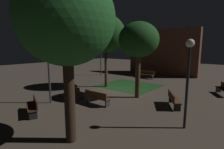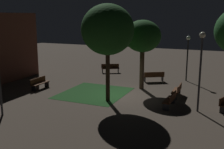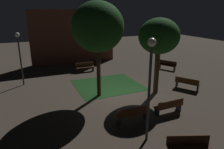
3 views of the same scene
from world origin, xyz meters
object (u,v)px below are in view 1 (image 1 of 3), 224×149
Objects in this scene: bench_by_lamp at (173,99)px; tree_back_left at (66,20)px; bench_front_left at (33,105)px; lamp_post_path_center at (48,54)px; bench_back_row at (97,97)px; bench_lawn_edge at (224,89)px; tree_near_wall at (106,34)px; bench_corner at (73,91)px; bench_path_side at (147,74)px; lamp_post_plaza_west at (101,53)px; tree_back_right at (139,40)px; lamp_post_near_wall at (188,68)px.

bench_by_lamp is 7.82m from tree_back_left.
bench_front_left is 0.39× the size of lamp_post_path_center.
bench_front_left is (-1.61, -3.32, 0.00)m from bench_back_row.
bench_lawn_edge is 0.28× the size of tree_near_wall.
bench_corner is 3.41m from bench_front_left.
bench_path_side is at bearing 101.37° from bench_back_row.
bench_by_lamp is 0.28× the size of tree_near_wall.
lamp_post_plaza_west reaches higher than bench_path_side.
lamp_post_plaza_west reaches higher than bench_front_left.
tree_near_wall reaches higher than tree_back_left.
bench_corner is at bearing -156.22° from bench_by_lamp.
tree_back_left reaches higher than bench_corner.
bench_front_left is at bearing -76.70° from bench_corner.
lamp_post_plaza_west is (-11.60, 5.89, 2.41)m from bench_by_lamp.
bench_by_lamp is 0.38× the size of lamp_post_path_center.
tree_back_left is (4.31, -14.10, 4.08)m from bench_path_side.
tree_back_left is (4.62, -3.72, 4.08)m from bench_corner.
bench_lawn_edge is 7.66m from tree_back_right.
tree_near_wall is at bearing 122.95° from tree_back_left.
bench_lawn_edge is 0.38× the size of lamp_post_path_center.
bench_back_row is 11.86m from lamp_post_plaza_west.
lamp_post_plaza_west reaches higher than bench_corner.
tree_back_right is (3.53, 3.01, 3.60)m from bench_corner.
bench_corner is 1.01× the size of bench_by_lamp.
bench_back_row is 6.59m from tree_near_wall.
bench_by_lamp is (5.45, 6.07, 0.00)m from bench_front_left.
bench_path_side is at bearing 113.60° from tree_back_right.
bench_path_side is 15.30m from tree_back_left.
lamp_post_near_wall is (3.08, 3.92, -1.82)m from tree_back_left.
lamp_post_path_center is (-0.98, 1.63, 2.73)m from bench_front_left.
tree_back_right reaches higher than bench_back_row.
lamp_post_near_wall is (7.90, 1.89, -0.47)m from lamp_post_path_center.
bench_lawn_edge is at bearing 72.37° from tree_back_left.
lamp_post_near_wall reaches higher than bench_back_row.
tree_back_right is at bearing -15.55° from tree_near_wall.
lamp_post_path_center is (-0.20, -1.69, 2.73)m from bench_corner.
bench_path_side is 6.40m from lamp_post_plaza_west.
bench_lawn_edge is 0.46× the size of lamp_post_near_wall.
lamp_post_plaza_west is at bearing 128.90° from tree_back_left.
bench_lawn_edge is 13.02m from lamp_post_path_center.
lamp_post_path_center is (-0.50, -12.08, 2.73)m from bench_path_side.
bench_path_side is at bearing 88.32° from bench_corner.
tree_back_right is at bearing 69.38° from bench_back_row.
tree_near_wall is at bearing 124.74° from bench_back_row.
bench_corner is 1.01× the size of bench_path_side.
tree_back_left is 15.97m from lamp_post_plaza_west.
bench_front_left is 8.16m from bench_by_lamp.
bench_path_side is at bearing 162.13° from bench_lawn_edge.
tree_back_left reaches higher than bench_lawn_edge.
bench_lawn_edge is 0.34× the size of tree_back_right.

